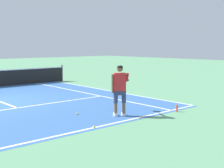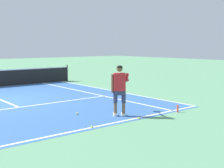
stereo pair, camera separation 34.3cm
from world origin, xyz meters
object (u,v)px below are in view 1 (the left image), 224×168
object	(u,v)px
water_bottle	(177,108)
tennis_ball_by_baseline	(94,127)
tennis_player	(120,87)
tennis_ball_mid_court	(140,118)
tennis_ball_near_feet	(77,114)

from	to	relation	value
water_bottle	tennis_ball_by_baseline	bearing A→B (deg)	175.84
water_bottle	tennis_player	bearing A→B (deg)	155.67
tennis_ball_mid_court	water_bottle	distance (m)	1.79
tennis_ball_near_feet	tennis_ball_by_baseline	xyz separation A→B (m)	(-0.58, -1.69, 0.00)
tennis_ball_by_baseline	tennis_ball_near_feet	bearing A→B (deg)	71.23
tennis_ball_near_feet	tennis_player	bearing A→B (deg)	-46.35
tennis_ball_near_feet	tennis_ball_mid_court	xyz separation A→B (m)	(1.20, -1.82, 0.00)
tennis_ball_near_feet	tennis_ball_mid_court	size ratio (longest dim) A/B	1.00
tennis_ball_by_baseline	water_bottle	distance (m)	3.57
tennis_ball_near_feet	water_bottle	bearing A→B (deg)	-33.25
tennis_ball_near_feet	tennis_ball_by_baseline	size ratio (longest dim) A/B	1.00
tennis_player	water_bottle	bearing A→B (deg)	-24.33
tennis_ball_near_feet	tennis_ball_mid_court	bearing A→B (deg)	-56.64
water_bottle	tennis_ball_near_feet	bearing A→B (deg)	146.75
tennis_player	tennis_ball_by_baseline	bearing A→B (deg)	-158.45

